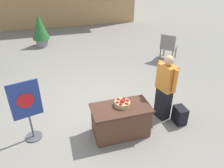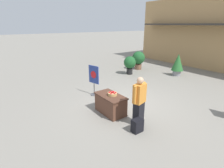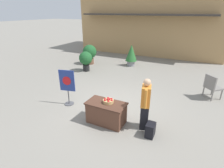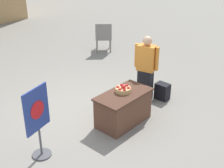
{
  "view_description": "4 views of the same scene",
  "coord_description": "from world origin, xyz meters",
  "px_view_note": "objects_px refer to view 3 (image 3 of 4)",
  "views": [
    {
      "loc": [
        -1.0,
        -4.51,
        3.44
      ],
      "look_at": [
        0.32,
        -0.09,
        0.78
      ],
      "focal_mm": 35.0,
      "sensor_mm": 36.0,
      "label": 1
    },
    {
      "loc": [
        5.02,
        -4.39,
        3.16
      ],
      "look_at": [
        0.04,
        -0.75,
        1.04
      ],
      "focal_mm": 28.0,
      "sensor_mm": 36.0,
      "label": 2
    },
    {
      "loc": [
        2.57,
        -5.22,
        3.4
      ],
      "look_at": [
        0.06,
        -0.17,
        1.02
      ],
      "focal_mm": 28.0,
      "sensor_mm": 36.0,
      "label": 3
    },
    {
      "loc": [
        -4.25,
        -4.66,
        3.77
      ],
      "look_at": [
        -0.03,
        -0.9,
        1.01
      ],
      "focal_mm": 50.0,
      "sensor_mm": 36.0,
      "label": 4
    }
  ],
  "objects_px": {
    "display_table": "(106,113)",
    "potted_plant_far_right": "(131,54)",
    "patio_chair": "(212,86)",
    "person_visitor": "(145,104)",
    "potted_plant_near_right": "(86,59)",
    "potted_plant_far_left": "(90,53)",
    "poster_board": "(67,86)",
    "backpack": "(150,130)",
    "apple_basket": "(108,101)"
  },
  "relations": [
    {
      "from": "display_table",
      "to": "potted_plant_far_right",
      "type": "bearing_deg",
      "value": 103.85
    },
    {
      "from": "display_table",
      "to": "patio_chair",
      "type": "distance_m",
      "value": 4.61
    },
    {
      "from": "person_visitor",
      "to": "potted_plant_far_right",
      "type": "relative_size",
      "value": 1.17
    },
    {
      "from": "display_table",
      "to": "potted_plant_far_right",
      "type": "height_order",
      "value": "potted_plant_far_right"
    },
    {
      "from": "patio_chair",
      "to": "potted_plant_near_right",
      "type": "height_order",
      "value": "potted_plant_near_right"
    },
    {
      "from": "display_table",
      "to": "potted_plant_far_left",
      "type": "relative_size",
      "value": 0.97
    },
    {
      "from": "potted_plant_near_right",
      "to": "poster_board",
      "type": "bearing_deg",
      "value": -65.09
    },
    {
      "from": "backpack",
      "to": "potted_plant_near_right",
      "type": "height_order",
      "value": "potted_plant_near_right"
    },
    {
      "from": "potted_plant_far_left",
      "to": "potted_plant_near_right",
      "type": "distance_m",
      "value": 1.54
    },
    {
      "from": "apple_basket",
      "to": "potted_plant_far_left",
      "type": "bearing_deg",
      "value": 128.01
    },
    {
      "from": "person_visitor",
      "to": "potted_plant_far_left",
      "type": "height_order",
      "value": "person_visitor"
    },
    {
      "from": "backpack",
      "to": "potted_plant_far_right",
      "type": "relative_size",
      "value": 0.3
    },
    {
      "from": "patio_chair",
      "to": "display_table",
      "type": "bearing_deg",
      "value": -175.19
    },
    {
      "from": "display_table",
      "to": "potted_plant_far_left",
      "type": "distance_m",
      "value": 7.0
    },
    {
      "from": "person_visitor",
      "to": "potted_plant_far_right",
      "type": "distance_m",
      "value": 6.71
    },
    {
      "from": "display_table",
      "to": "backpack",
      "type": "distance_m",
      "value": 1.48
    },
    {
      "from": "potted_plant_far_left",
      "to": "patio_chair",
      "type": "bearing_deg",
      "value": -16.09
    },
    {
      "from": "apple_basket",
      "to": "potted_plant_far_left",
      "type": "relative_size",
      "value": 0.26
    },
    {
      "from": "backpack",
      "to": "person_visitor",
      "type": "bearing_deg",
      "value": 132.21
    },
    {
      "from": "patio_chair",
      "to": "potted_plant_near_right",
      "type": "relative_size",
      "value": 0.85
    },
    {
      "from": "person_visitor",
      "to": "patio_chair",
      "type": "distance_m",
      "value": 3.69
    },
    {
      "from": "display_table",
      "to": "potted_plant_near_right",
      "type": "distance_m",
      "value": 5.52
    },
    {
      "from": "display_table",
      "to": "patio_chair",
      "type": "xyz_separation_m",
      "value": [
        3.06,
        3.44,
        0.2
      ]
    },
    {
      "from": "person_visitor",
      "to": "patio_chair",
      "type": "xyz_separation_m",
      "value": [
        1.88,
        3.16,
        -0.27
      ]
    },
    {
      "from": "potted_plant_far_left",
      "to": "person_visitor",
      "type": "bearing_deg",
      "value": -44.16
    },
    {
      "from": "potted_plant_far_right",
      "to": "backpack",
      "type": "bearing_deg",
      "value": -64.69
    },
    {
      "from": "potted_plant_near_right",
      "to": "potted_plant_far_right",
      "type": "distance_m",
      "value": 3.04
    },
    {
      "from": "potted_plant_far_left",
      "to": "backpack",
      "type": "bearing_deg",
      "value": -44.36
    },
    {
      "from": "display_table",
      "to": "apple_basket",
      "type": "height_order",
      "value": "apple_basket"
    },
    {
      "from": "display_table",
      "to": "poster_board",
      "type": "height_order",
      "value": "poster_board"
    },
    {
      "from": "apple_basket",
      "to": "patio_chair",
      "type": "xyz_separation_m",
      "value": [
        3.01,
        3.39,
        -0.21
      ]
    },
    {
      "from": "display_table",
      "to": "person_visitor",
      "type": "distance_m",
      "value": 1.3
    },
    {
      "from": "poster_board",
      "to": "potted_plant_far_left",
      "type": "bearing_deg",
      "value": -169.0
    },
    {
      "from": "apple_basket",
      "to": "potted_plant_near_right",
      "type": "bearing_deg",
      "value": 131.81
    },
    {
      "from": "poster_board",
      "to": "potted_plant_near_right",
      "type": "height_order",
      "value": "poster_board"
    },
    {
      "from": "display_table",
      "to": "potted_plant_far_left",
      "type": "xyz_separation_m",
      "value": [
        -4.25,
        5.55,
        0.42
      ]
    },
    {
      "from": "patio_chair",
      "to": "potted_plant_far_left",
      "type": "bearing_deg",
      "value": 120.35
    },
    {
      "from": "patio_chair",
      "to": "potted_plant_far_right",
      "type": "distance_m",
      "value": 5.51
    },
    {
      "from": "apple_basket",
      "to": "potted_plant_far_right",
      "type": "height_order",
      "value": "potted_plant_far_right"
    },
    {
      "from": "patio_chair",
      "to": "potted_plant_far_left",
      "type": "xyz_separation_m",
      "value": [
        -7.31,
        2.11,
        0.21
      ]
    },
    {
      "from": "backpack",
      "to": "potted_plant_far_left",
      "type": "relative_size",
      "value": 0.32
    },
    {
      "from": "backpack",
      "to": "potted_plant_far_right",
      "type": "bearing_deg",
      "value": 115.31
    },
    {
      "from": "person_visitor",
      "to": "potted_plant_far_left",
      "type": "xyz_separation_m",
      "value": [
        -5.42,
        5.27,
        -0.06
      ]
    },
    {
      "from": "display_table",
      "to": "potted_plant_near_right",
      "type": "relative_size",
      "value": 1.06
    },
    {
      "from": "patio_chair",
      "to": "potted_plant_far_right",
      "type": "bearing_deg",
      "value": 103.88
    },
    {
      "from": "person_visitor",
      "to": "backpack",
      "type": "relative_size",
      "value": 3.89
    },
    {
      "from": "display_table",
      "to": "poster_board",
      "type": "relative_size",
      "value": 0.9
    },
    {
      "from": "backpack",
      "to": "potted_plant_far_left",
      "type": "height_order",
      "value": "potted_plant_far_left"
    },
    {
      "from": "apple_basket",
      "to": "person_visitor",
      "type": "bearing_deg",
      "value": 11.49
    },
    {
      "from": "person_visitor",
      "to": "potted_plant_near_right",
      "type": "distance_m",
      "value": 6.16
    }
  ]
}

